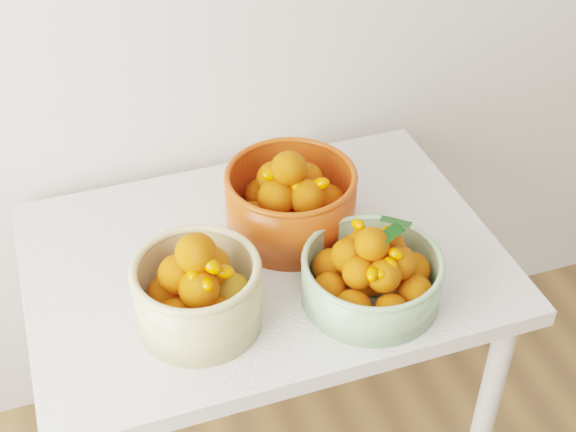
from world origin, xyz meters
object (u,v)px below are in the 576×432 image
at_px(bowl_cream, 198,291).
at_px(table, 264,287).
at_px(bowl_orange, 291,200).
at_px(bowl_green, 372,274).

bearing_deg(bowl_cream, table, 39.83).
height_order(table, bowl_cream, bowl_cream).
bearing_deg(bowl_orange, bowl_cream, -141.29).
bearing_deg(bowl_orange, bowl_green, -72.20).
height_order(bowl_cream, bowl_green, bowl_cream).
distance_m(table, bowl_green, 0.30).
relative_size(bowl_green, bowl_orange, 1.19).
xyz_separation_m(table, bowl_cream, (-0.17, -0.14, 0.18)).
bearing_deg(bowl_cream, bowl_orange, 38.71).
height_order(bowl_cream, bowl_orange, bowl_cream).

